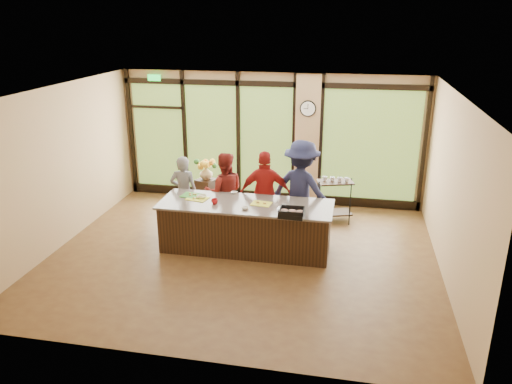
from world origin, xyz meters
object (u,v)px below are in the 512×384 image
at_px(island_base, 246,227).
at_px(flower_stand, 207,196).
at_px(cook_left, 184,193).
at_px(cook_right, 301,189).
at_px(bar_cart, 335,195).
at_px(roasting_pan, 292,214).

distance_m(island_base, flower_stand, 2.09).
xyz_separation_m(cook_left, cook_right, (2.38, 0.11, 0.20)).
xyz_separation_m(flower_stand, bar_cart, (2.82, 0.04, 0.21)).
xyz_separation_m(cook_left, flower_stand, (0.19, 0.95, -0.39)).
height_order(cook_left, roasting_pan, cook_left).
height_order(cook_left, cook_right, cook_right).
bearing_deg(island_base, cook_left, 153.30).
distance_m(roasting_pan, flower_stand, 3.10).
bearing_deg(cook_left, flower_stand, -106.79).
xyz_separation_m(cook_right, flower_stand, (-2.19, 0.84, -0.59)).
xyz_separation_m(cook_right, roasting_pan, (-0.02, -1.30, -0.02)).
bearing_deg(cook_right, cook_left, 23.63).
distance_m(cook_left, cook_right, 2.39).
bearing_deg(bar_cart, cook_left, -179.14).
relative_size(cook_right, roasting_pan, 4.54).
relative_size(flower_stand, bar_cart, 0.78).
bearing_deg(bar_cart, cook_right, -142.98).
height_order(cook_right, flower_stand, cook_right).
bearing_deg(bar_cart, roasting_pan, -123.93).
bearing_deg(island_base, cook_right, 41.88).
height_order(cook_right, roasting_pan, cook_right).
distance_m(cook_right, bar_cart, 1.14).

